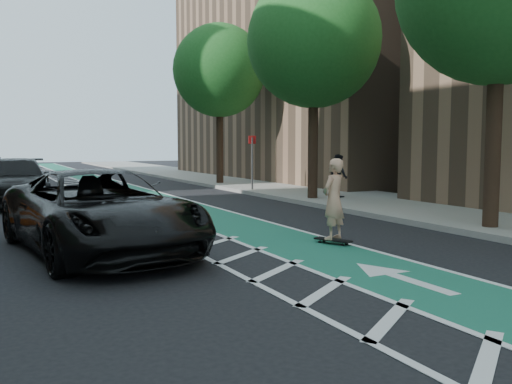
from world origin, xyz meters
TOP-DOWN VIEW (x-y plane):
  - ground at (0.00, 0.00)m, footprint 120.00×120.00m
  - bike_lane at (3.00, 10.00)m, footprint 2.00×90.00m
  - buffer_strip at (1.50, 10.00)m, footprint 1.40×90.00m
  - sidewalk_right at (9.50, 10.00)m, footprint 5.00×90.00m
  - curb_right at (7.05, 10.00)m, footprint 0.12×90.00m
  - building_right_far at (17.50, 20.00)m, footprint 14.00×22.00m
  - tree_r_c at (7.90, 8.00)m, footprint 4.20×4.20m
  - tree_r_d at (7.90, 16.00)m, footprint 4.20×4.20m
  - sign_post at (7.60, 12.00)m, footprint 0.35×0.08m
  - skateboard at (3.70, 0.19)m, footprint 0.53×0.85m
  - skateboarder at (3.70, 0.19)m, footprint 0.73×0.61m
  - suv_near at (-0.85, 1.49)m, footprint 3.43×6.10m
  - suv_far at (-1.87, 11.40)m, footprint 2.69×5.70m
  - pedestrian at (8.85, 7.34)m, footprint 0.72×0.86m
  - barrel_b at (-1.80, 14.00)m, footprint 0.72×0.72m

SIDE VIEW (x-z plane):
  - ground at x=0.00m, z-range 0.00..0.00m
  - buffer_strip at x=1.50m, z-range 0.00..0.01m
  - bike_lane at x=3.00m, z-range 0.00..0.01m
  - sidewalk_right at x=9.50m, z-range 0.00..0.15m
  - curb_right at x=7.05m, z-range 0.00..0.16m
  - skateboard at x=3.70m, z-range 0.03..0.15m
  - barrel_b at x=-1.80m, z-range -0.03..0.95m
  - suv_far at x=-1.87m, z-range 0.00..1.61m
  - suv_near at x=-0.85m, z-range 0.00..1.61m
  - pedestrian at x=8.85m, z-range 0.15..1.74m
  - skateboarder at x=3.70m, z-range 0.11..1.80m
  - sign_post at x=7.60m, z-range 0.11..2.59m
  - tree_r_c at x=7.90m, z-range 1.82..9.72m
  - tree_r_d at x=7.90m, z-range 1.82..9.72m
  - building_right_far at x=17.50m, z-range 0.00..19.00m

